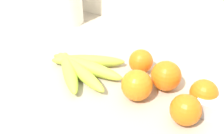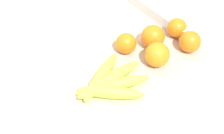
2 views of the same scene
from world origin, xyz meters
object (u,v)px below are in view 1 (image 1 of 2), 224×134
(orange_back_left, at_px, (166,76))
(orange_far_right, at_px, (204,93))
(orange_back_right, at_px, (186,110))
(banana_bunch, at_px, (81,67))
(orange_right, at_px, (141,61))
(orange_center, at_px, (137,85))

(orange_back_left, bearing_deg, orange_far_right, -4.71)
(orange_back_right, distance_m, orange_back_left, 0.11)
(banana_bunch, height_order, orange_right, orange_right)
(orange_right, bearing_deg, banana_bunch, -145.72)
(orange_right, bearing_deg, orange_back_right, -34.52)
(banana_bunch, xyz_separation_m, orange_right, (0.13, 0.09, 0.01))
(orange_back_right, xyz_separation_m, orange_far_right, (0.02, 0.07, -0.00))
(orange_right, relative_size, orange_center, 0.87)
(banana_bunch, xyz_separation_m, orange_center, (0.17, -0.01, 0.02))
(banana_bunch, bearing_deg, orange_back_left, 15.78)
(orange_back_left, bearing_deg, orange_right, 160.68)
(orange_right, distance_m, orange_center, 0.11)
(orange_back_right, relative_size, orange_back_left, 0.91)
(orange_right, relative_size, orange_back_left, 0.87)
(orange_back_right, bearing_deg, banana_bunch, 175.80)
(orange_right, distance_m, orange_back_left, 0.09)
(banana_bunch, relative_size, orange_right, 3.40)
(orange_far_right, bearing_deg, orange_back_left, 175.29)
(banana_bunch, relative_size, orange_back_right, 3.25)
(orange_back_right, relative_size, orange_center, 0.91)
(orange_center, bearing_deg, orange_right, 111.37)
(orange_right, bearing_deg, orange_far_right, -11.66)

